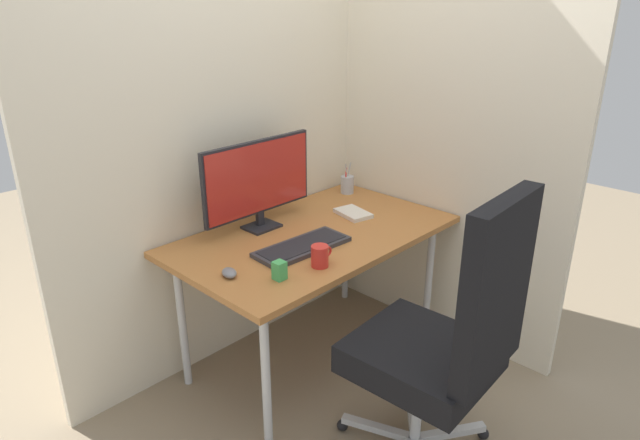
{
  "coord_description": "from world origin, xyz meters",
  "views": [
    {
      "loc": [
        -1.73,
        -1.71,
        1.77
      ],
      "look_at": [
        -0.04,
        -0.08,
        0.81
      ],
      "focal_mm": 31.08,
      "sensor_mm": 36.0,
      "label": 1
    }
  ],
  "objects_px": {
    "monitor": "(258,180)",
    "notebook": "(353,213)",
    "desk_clamp_accessory": "(279,270)",
    "keyboard": "(302,247)",
    "pen_holder": "(347,184)",
    "office_chair": "(447,339)",
    "coffee_mug": "(320,256)",
    "mouse": "(229,273)"
  },
  "relations": [
    {
      "from": "pen_holder",
      "to": "coffee_mug",
      "type": "height_order",
      "value": "pen_holder"
    },
    {
      "from": "office_chair",
      "to": "pen_holder",
      "type": "xyz_separation_m",
      "value": [
        0.72,
        1.12,
        0.16
      ]
    },
    {
      "from": "pen_holder",
      "to": "keyboard",
      "type": "bearing_deg",
      "value": -153.45
    },
    {
      "from": "office_chair",
      "to": "keyboard",
      "type": "xyz_separation_m",
      "value": [
        0.01,
        0.77,
        0.12
      ]
    },
    {
      "from": "office_chair",
      "to": "notebook",
      "type": "height_order",
      "value": "office_chair"
    },
    {
      "from": "monitor",
      "to": "coffee_mug",
      "type": "distance_m",
      "value": 0.55
    },
    {
      "from": "pen_holder",
      "to": "office_chair",
      "type": "bearing_deg",
      "value": -122.81
    },
    {
      "from": "keyboard",
      "to": "coffee_mug",
      "type": "xyz_separation_m",
      "value": [
        -0.07,
        -0.18,
        0.04
      ]
    },
    {
      "from": "monitor",
      "to": "coffee_mug",
      "type": "xyz_separation_m",
      "value": [
        -0.1,
        -0.5,
        -0.2
      ]
    },
    {
      "from": "keyboard",
      "to": "pen_holder",
      "type": "height_order",
      "value": "pen_holder"
    },
    {
      "from": "mouse",
      "to": "notebook",
      "type": "bearing_deg",
      "value": 24.26
    },
    {
      "from": "office_chair",
      "to": "monitor",
      "type": "height_order",
      "value": "office_chair"
    },
    {
      "from": "monitor",
      "to": "desk_clamp_accessory",
      "type": "xyz_separation_m",
      "value": [
        -0.3,
        -0.47,
        -0.21
      ]
    },
    {
      "from": "monitor",
      "to": "pen_holder",
      "type": "distance_m",
      "value": 0.71
    },
    {
      "from": "notebook",
      "to": "pen_holder",
      "type": "bearing_deg",
      "value": 58.89
    },
    {
      "from": "mouse",
      "to": "desk_clamp_accessory",
      "type": "xyz_separation_m",
      "value": [
        0.13,
        -0.16,
        0.02
      ]
    },
    {
      "from": "coffee_mug",
      "to": "pen_holder",
      "type": "bearing_deg",
      "value": 34.3
    },
    {
      "from": "office_chair",
      "to": "monitor",
      "type": "relative_size",
      "value": 1.88
    },
    {
      "from": "monitor",
      "to": "coffee_mug",
      "type": "relative_size",
      "value": 5.8
    },
    {
      "from": "desk_clamp_accessory",
      "to": "notebook",
      "type": "bearing_deg",
      "value": 18.27
    },
    {
      "from": "monitor",
      "to": "pen_holder",
      "type": "bearing_deg",
      "value": 2.38
    },
    {
      "from": "notebook",
      "to": "desk_clamp_accessory",
      "type": "height_order",
      "value": "desk_clamp_accessory"
    },
    {
      "from": "monitor",
      "to": "notebook",
      "type": "bearing_deg",
      "value": -27.22
    },
    {
      "from": "mouse",
      "to": "coffee_mug",
      "type": "distance_m",
      "value": 0.38
    },
    {
      "from": "monitor",
      "to": "pen_holder",
      "type": "relative_size",
      "value": 3.52
    },
    {
      "from": "mouse",
      "to": "pen_holder",
      "type": "bearing_deg",
      "value": 35.79
    },
    {
      "from": "notebook",
      "to": "coffee_mug",
      "type": "xyz_separation_m",
      "value": [
        -0.54,
        -0.28,
        0.04
      ]
    },
    {
      "from": "coffee_mug",
      "to": "desk_clamp_accessory",
      "type": "bearing_deg",
      "value": 169.43
    },
    {
      "from": "coffee_mug",
      "to": "notebook",
      "type": "bearing_deg",
      "value": 27.42
    },
    {
      "from": "notebook",
      "to": "monitor",
      "type": "bearing_deg",
      "value": 165.41
    },
    {
      "from": "monitor",
      "to": "notebook",
      "type": "distance_m",
      "value": 0.54
    },
    {
      "from": "office_chair",
      "to": "notebook",
      "type": "bearing_deg",
      "value": 61.02
    },
    {
      "from": "office_chair",
      "to": "coffee_mug",
      "type": "relative_size",
      "value": 10.9
    },
    {
      "from": "monitor",
      "to": "coffee_mug",
      "type": "height_order",
      "value": "monitor"
    },
    {
      "from": "notebook",
      "to": "coffee_mug",
      "type": "distance_m",
      "value": 0.61
    },
    {
      "from": "keyboard",
      "to": "desk_clamp_accessory",
      "type": "height_order",
      "value": "desk_clamp_accessory"
    },
    {
      "from": "mouse",
      "to": "pen_holder",
      "type": "distance_m",
      "value": 1.15
    },
    {
      "from": "keyboard",
      "to": "coffee_mug",
      "type": "bearing_deg",
      "value": -110.83
    },
    {
      "from": "keyboard",
      "to": "mouse",
      "type": "relative_size",
      "value": 5.53
    },
    {
      "from": "monitor",
      "to": "coffee_mug",
      "type": "bearing_deg",
      "value": -101.31
    },
    {
      "from": "desk_clamp_accessory",
      "to": "mouse",
      "type": "bearing_deg",
      "value": 127.54
    },
    {
      "from": "mouse",
      "to": "notebook",
      "type": "distance_m",
      "value": 0.86
    }
  ]
}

